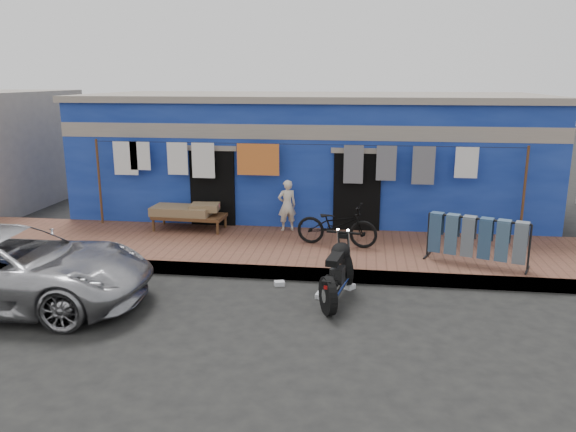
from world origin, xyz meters
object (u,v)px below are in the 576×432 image
(car, at_px, (9,267))
(charpoy, at_px, (190,217))
(seated_person, at_px, (287,205))
(bicycle, at_px, (337,220))
(jeans_rack, at_px, (477,240))
(motorcycle, at_px, (337,269))

(car, height_order, charpoy, car)
(seated_person, height_order, bicycle, seated_person)
(car, bearing_deg, jeans_rack, -76.05)
(car, relative_size, charpoy, 2.68)
(motorcycle, distance_m, charpoy, 4.95)
(seated_person, xyz_separation_m, bicycle, (1.24, -1.08, -0.04))
(seated_person, bearing_deg, car, 24.22)
(charpoy, height_order, jeans_rack, jeans_rack)
(charpoy, bearing_deg, car, -112.62)
(car, xyz_separation_m, bicycle, (5.36, 3.45, 0.13))
(seated_person, relative_size, charpoy, 0.67)
(bicycle, xyz_separation_m, jeans_rack, (2.76, -0.84, -0.08))
(car, xyz_separation_m, jeans_rack, (8.12, 2.60, 0.05))
(jeans_rack, bearing_deg, seated_person, 154.29)
(car, relative_size, jeans_rack, 2.41)
(seated_person, distance_m, bicycle, 1.64)
(seated_person, relative_size, motorcycle, 0.68)
(seated_person, height_order, jeans_rack, seated_person)
(motorcycle, distance_m, jeans_rack, 3.08)
(motorcycle, bearing_deg, jeans_rack, 40.25)
(car, distance_m, jeans_rack, 8.52)
(seated_person, relative_size, bicycle, 0.70)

